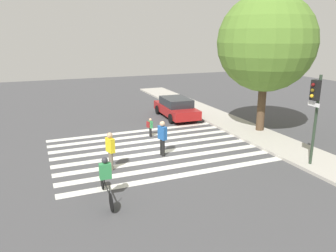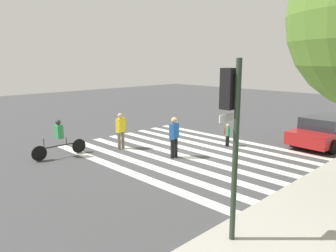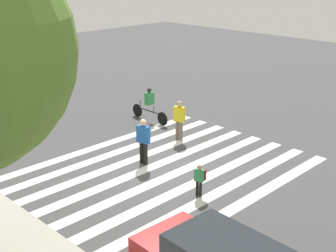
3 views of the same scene
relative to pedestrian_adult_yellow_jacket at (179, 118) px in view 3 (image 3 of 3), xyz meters
name	(u,v)px [view 3 (image 3 of 3)]	position (x,y,z in m)	size (l,w,h in m)	color
ground_plane	(164,170)	(-1.69, 2.56, -0.93)	(60.00, 60.00, 0.00)	#444447
crosswalk_stripes	(164,170)	(-1.69, 2.56, -0.93)	(7.29, 10.00, 0.01)	silver
pedestrian_adult_yellow_jacket	(179,118)	(0.00, 0.00, 0.00)	(0.50, 0.33, 1.66)	#6B6051
pedestrian_adult_blue_shirt	(200,178)	(-3.84, 3.12, -0.31)	(0.32, 0.31, 1.07)	black
pedestrian_adult_tall_backpack	(143,139)	(-0.74, 2.66, 0.02)	(0.51, 0.34, 1.70)	black
cyclist_near_curb	(149,103)	(2.59, -0.76, -0.08)	(2.36, 0.41, 1.58)	black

